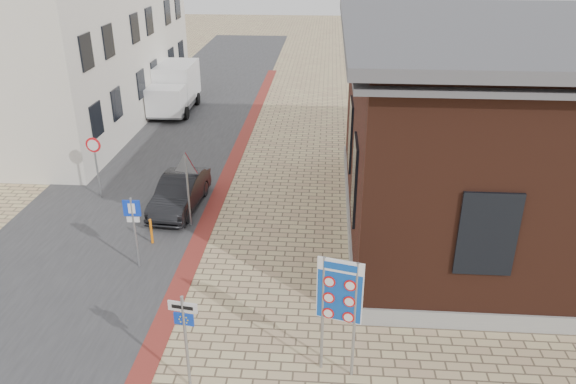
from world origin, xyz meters
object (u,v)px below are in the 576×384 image
(parking_sign, at_px, (133,221))
(bollard, at_px, (151,231))
(essen_sign, at_px, (185,328))
(box_truck, at_px, (175,88))
(sedan, at_px, (180,193))
(border_sign, at_px, (340,293))

(parking_sign, height_order, bollard, parking_sign)
(essen_sign, height_order, bollard, essen_sign)
(box_truck, relative_size, bollard, 5.52)
(sedan, relative_size, bollard, 4.31)
(sedan, xyz_separation_m, box_truck, (-3.30, 12.21, 0.69))
(box_truck, relative_size, essen_sign, 2.02)
(box_truck, distance_m, border_sign, 22.22)
(essen_sign, bearing_deg, bollard, 122.28)
(box_truck, height_order, parking_sign, box_truck)
(sedan, bearing_deg, essen_sign, -70.96)
(bollard, bearing_deg, essen_sign, -66.41)
(parking_sign, distance_m, bollard, 1.80)
(sedan, height_order, box_truck, box_truck)
(sedan, height_order, essen_sign, essen_sign)
(box_truck, height_order, bollard, box_truck)
(box_truck, distance_m, essen_sign, 21.77)
(border_sign, xyz_separation_m, parking_sign, (-6.00, 4.07, -0.61))
(sedan, xyz_separation_m, essen_sign, (2.40, -8.80, 0.98))
(sedan, xyz_separation_m, border_sign, (5.70, -8.09, 1.55))
(box_truck, xyz_separation_m, bollard, (3.00, -14.82, -0.88))
(parking_sign, bearing_deg, sedan, 83.21)
(border_sign, relative_size, essen_sign, 1.25)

